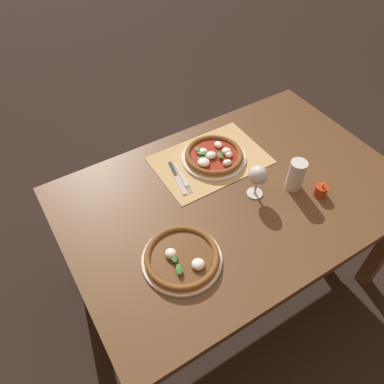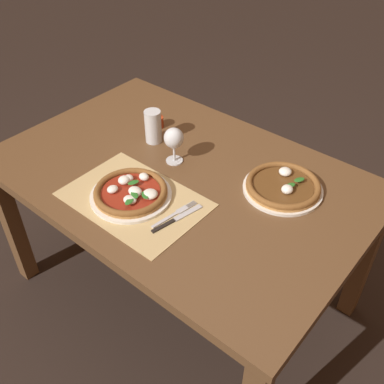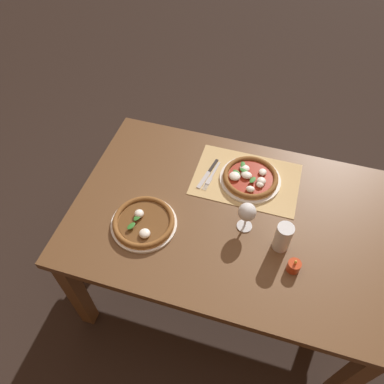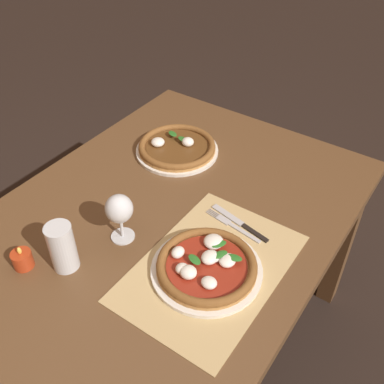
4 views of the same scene
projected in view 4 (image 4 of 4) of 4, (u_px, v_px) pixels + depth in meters
The scene contains 10 objects.
ground_plane at pixel (161, 359), 1.82m from camera, with size 24.00×24.00×0.00m, color black.
dining_table at pixel (152, 250), 1.40m from camera, with size 1.48×0.98×0.74m.
paper_placemat at pixel (211, 268), 1.23m from camera, with size 0.52×0.35×0.00m, color tan.
pizza_near at pixel (207, 266), 1.20m from camera, with size 0.30×0.30×0.05m.
pizza_far at pixel (177, 148), 1.64m from camera, with size 0.30×0.30×0.05m.
wine_glass at pixel (119, 210), 1.25m from camera, with size 0.08×0.08×0.16m.
pint_glass at pixel (62, 248), 1.19m from camera, with size 0.07×0.07×0.15m.
fork at pixel (233, 225), 1.35m from camera, with size 0.05×0.20×0.00m.
knife at pixel (239, 223), 1.36m from camera, with size 0.06×0.21×0.01m.
votive_candle at pixel (23, 260), 1.22m from camera, with size 0.06×0.06×0.07m.
Camera 4 is at (-0.71, -0.64, 1.69)m, focal length 42.00 mm.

